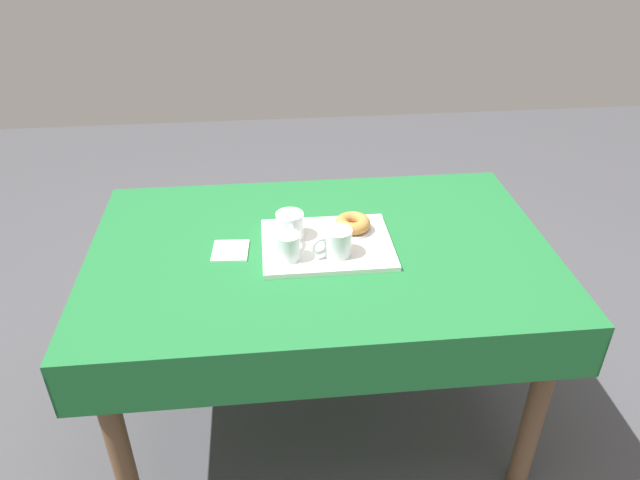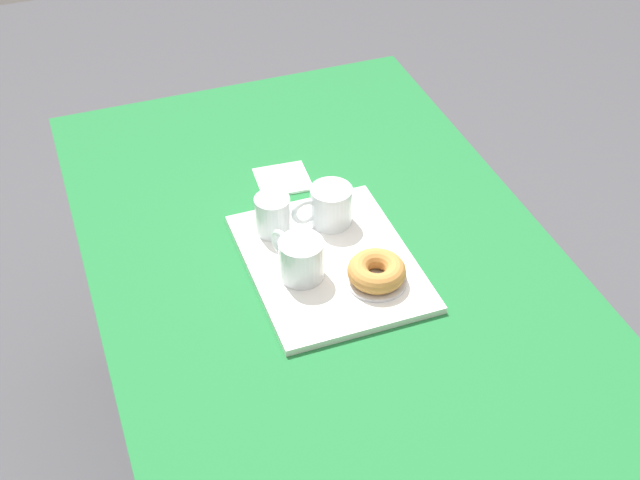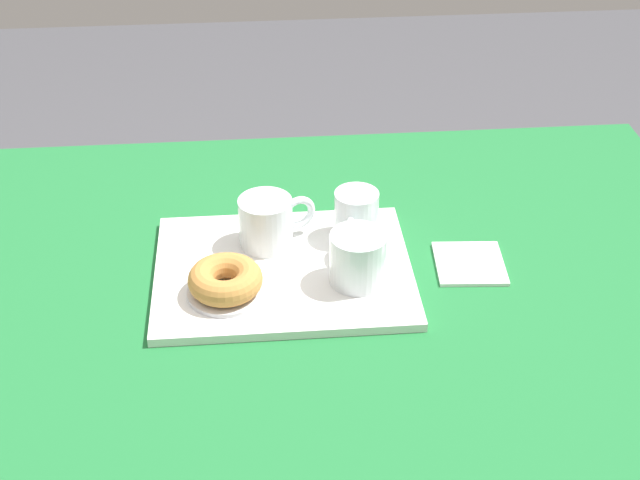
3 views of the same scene
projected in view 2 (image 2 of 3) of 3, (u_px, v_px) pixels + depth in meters
ground_plane at (325, 474)px, 2.19m from camera, size 6.00×6.00×0.00m
dining_table at (326, 294)px, 1.78m from camera, size 1.40×0.90×0.72m
serving_tray at (330, 262)px, 1.70m from camera, size 0.39×0.31×0.01m
tea_mug_left at (301, 259)px, 1.64m from camera, size 0.12×0.09×0.08m
tea_mug_right at (330, 207)px, 1.76m from camera, size 0.09×0.13×0.08m
water_glass_near at (273, 216)px, 1.74m from camera, size 0.07×0.07×0.08m
donut_plate_left at (376, 280)px, 1.65m from camera, size 0.12×0.12×0.01m
sugar_donut_left at (377, 271)px, 1.63m from camera, size 0.11×0.11×0.04m
paper_napkin at (282, 179)px, 1.91m from camera, size 0.11×0.12×0.01m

